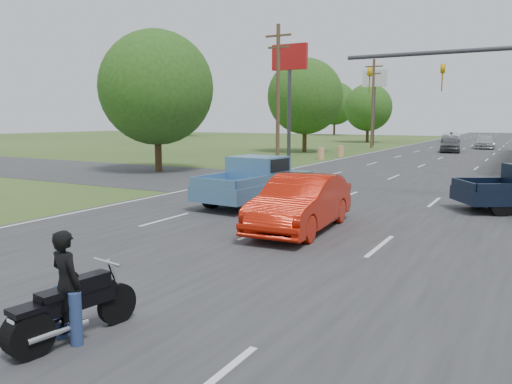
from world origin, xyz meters
The scene contains 22 objects.
ground centered at (0.00, 0.00, 0.00)m, with size 200.00×200.00×0.00m, color #344D1E.
main_road centered at (0.00, 40.00, 0.01)m, with size 15.00×180.00×0.02m, color #2D2D30.
cross_road centered at (0.00, 18.00, 0.01)m, with size 120.00×10.00×0.02m, color #2D2D30.
utility_pole_5 centered at (-9.50, 28.00, 5.32)m, with size 2.00×0.28×10.00m.
utility_pole_6 centered at (-9.50, 52.00, 5.32)m, with size 2.00×0.28×10.00m.
tree_0 centered at (-14.00, 20.00, 5.26)m, with size 7.14×7.14×8.84m.
tree_1 centered at (-13.50, 42.00, 5.57)m, with size 7.56×7.56×9.36m.
tree_2 centered at (-14.20, 66.00, 4.95)m, with size 6.72×6.72×8.32m.
tree_4 centered at (-55.00, 75.00, 6.82)m, with size 9.24×9.24×11.44m.
tree_6 centered at (-30.00, 95.00, 6.51)m, with size 8.82×8.82×10.92m.
barrel_2 centered at (-8.50, 34.00, 0.50)m, with size 0.56×0.56×1.00m, color orange.
barrel_3 centered at (-8.20, 38.00, 0.50)m, with size 0.56×0.56×1.00m, color orange.
pole_sign_left_near centered at (-10.50, 32.00, 7.17)m, with size 3.00×0.35×9.20m.
pole_sign_left_far centered at (-10.50, 56.00, 7.17)m, with size 3.00×0.35×9.20m.
signal_mast centered at (5.82, 17.00, 4.80)m, with size 9.12×0.40×7.00m.
red_convertible centered at (0.97, 8.76, 0.83)m, with size 1.75×5.03×1.66m, color #BB1A08.
motorcycle centered at (1.05, 0.04, 0.49)m, with size 0.76×2.19×1.11m.
rider centered at (1.06, 0.09, 0.81)m, with size 0.59×0.39×1.63m, color black.
blue_pickup centered at (-2.48, 12.40, 0.95)m, with size 2.64×5.83×1.88m.
distant_car_grey centered at (-0.50, 48.73, 0.80)m, with size 1.90×4.72×1.61m, color #505054.
distant_car_silver centered at (2.00, 57.31, 0.76)m, with size 2.13×5.24×1.52m, color #B2B2B7.
distant_car_white centered at (-3.94, 73.97, 0.75)m, with size 2.50×5.42×1.50m, color silver.
Camera 1 is at (6.98, -4.74, 3.34)m, focal length 35.00 mm.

